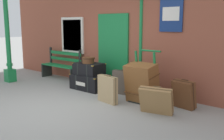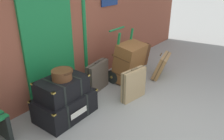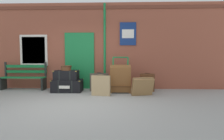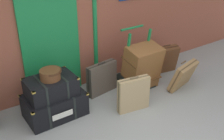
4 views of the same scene
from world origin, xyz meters
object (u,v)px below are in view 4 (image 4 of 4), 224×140
porters_trolley (136,73)px  suitcase_cream (102,78)px  suitcase_slate (166,59)px  steamer_trunk_middle (51,87)px  round_hatbox (50,74)px  large_brown_trunk (142,67)px  suitcase_brown (183,76)px  steamer_trunk_base (55,105)px  suitcase_tan (133,94)px

porters_trolley → suitcase_cream: 0.76m
suitcase_slate → steamer_trunk_middle: bearing=-177.5°
round_hatbox → large_brown_trunk: size_ratio=0.38×
steamer_trunk_middle → suitcase_brown: steamer_trunk_middle is taller
steamer_trunk_base → suitcase_brown: suitcase_brown is taller
porters_trolley → suitcase_cream: bearing=169.8°
steamer_trunk_base → suitcase_brown: (2.52, -0.61, 0.08)m
large_brown_trunk → suitcase_brown: bearing=-35.3°
steamer_trunk_middle → suitcase_tan: bearing=-26.7°
porters_trolley → suitcase_tan: (-0.61, -0.68, 0.04)m
steamer_trunk_middle → round_hatbox: bearing=-84.9°
suitcase_cream → large_brown_trunk: bearing=-22.2°
round_hatbox → suitcase_slate: bearing=3.0°
suitcase_slate → suitcase_cream: size_ratio=0.96×
steamer_trunk_middle → suitcase_brown: 2.64m
porters_trolley → suitcase_slate: bearing=4.5°
steamer_trunk_base → suitcase_cream: size_ratio=1.53×
large_brown_trunk → steamer_trunk_middle: bearing=176.3°
steamer_trunk_base → suitcase_cream: bearing=9.7°
suitcase_cream → suitcase_brown: suitcase_cream is taller
round_hatbox → suitcase_tan: round_hatbox is taller
porters_trolley → suitcase_slate: size_ratio=1.89×
round_hatbox → porters_trolley: bearing=2.2°
large_brown_trunk → suitcase_slate: size_ratio=1.47×
suitcase_brown → suitcase_tan: suitcase_tan is taller
round_hatbox → suitcase_slate: (2.79, 0.15, -0.52)m
suitcase_cream → suitcase_tan: bearing=-80.1°
suitcase_tan → porters_trolley: bearing=48.2°
large_brown_trunk → suitcase_tan: 0.81m
suitcase_slate → suitcase_brown: bearing=-108.7°
suitcase_tan → round_hatbox: bearing=154.1°
suitcase_slate → suitcase_brown: suitcase_slate is taller
steamer_trunk_base → round_hatbox: bearing=-139.8°
porters_trolley → large_brown_trunk: bearing=-90.0°
steamer_trunk_base → steamer_trunk_middle: (-0.03, 0.00, 0.37)m
large_brown_trunk → suitcase_cream: size_ratio=1.41×
large_brown_trunk → porters_trolley: bearing=90.0°
round_hatbox → large_brown_trunk: (1.86, -0.10, -0.36)m
round_hatbox → suitcase_slate: size_ratio=0.55×
steamer_trunk_middle → round_hatbox: (0.00, -0.02, 0.25)m
steamer_trunk_base → porters_trolley: porters_trolley is taller
suitcase_brown → suitcase_tan: size_ratio=1.08×
round_hatbox → large_brown_trunk: 1.90m
steamer_trunk_base → round_hatbox: round_hatbox is taller
porters_trolley → suitcase_slate: (0.93, 0.07, 0.04)m
steamer_trunk_base → steamer_trunk_middle: bearing=175.4°
steamer_trunk_base → suitcase_brown: bearing=-13.5°
round_hatbox → suitcase_brown: (2.55, -0.58, -0.55)m
suitcase_slate → suitcase_cream: suitcase_cream is taller
steamer_trunk_middle → suitcase_tan: 1.43m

